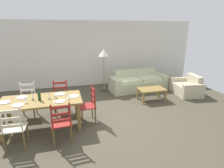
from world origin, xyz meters
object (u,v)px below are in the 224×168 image
(armchair_upholstered, at_px, (188,87))
(coffee_cup_primary, at_px, (56,96))
(dining_chair_near_right, at_px, (61,123))
(wine_bottle, at_px, (39,96))
(standing_lamp, at_px, (104,55))
(coffee_table, at_px, (152,90))
(couch, at_px, (138,83))
(wine_glass_near_left, at_px, (25,98))
(dining_chair_far_right, at_px, (61,97))
(dining_chair_far_left, at_px, (28,100))
(dining_table, at_px, (41,103))
(wine_glass_near_right, at_px, (67,95))
(dining_chair_near_left, at_px, (14,128))
(dining_chair_head_east, at_px, (89,105))

(armchair_upholstered, bearing_deg, coffee_cup_primary, -165.68)
(dining_chair_near_right, distance_m, wine_bottle, 0.95)
(standing_lamp, bearing_deg, coffee_table, -46.16)
(couch, bearing_deg, wine_glass_near_left, -148.50)
(wine_bottle, bearing_deg, dining_chair_far_right, 60.37)
(dining_chair_far_left, bearing_deg, dining_table, -59.96)
(wine_glass_near_left, bearing_deg, standing_lamp, 45.93)
(coffee_table, distance_m, armchair_upholstered, 1.64)
(coffee_cup_primary, distance_m, couch, 3.80)
(coffee_cup_primary, distance_m, standing_lamp, 2.99)
(coffee_table, bearing_deg, wine_glass_near_right, -158.72)
(dining_chair_far_right, distance_m, wine_bottle, 1.02)
(dining_table, relative_size, coffee_cup_primary, 21.11)
(dining_chair_near_left, height_order, couch, dining_chair_near_left)
(dining_chair_near_right, height_order, standing_lamp, standing_lamp)
(dining_chair_near_right, bearing_deg, wine_bottle, 123.01)
(armchair_upholstered, height_order, standing_lamp, standing_lamp)
(dining_chair_far_left, bearing_deg, dining_chair_far_right, -0.59)
(armchair_upholstered, bearing_deg, wine_bottle, -166.15)
(dining_chair_far_left, distance_m, standing_lamp, 3.13)
(dining_chair_far_right, relative_size, wine_glass_near_left, 5.96)
(dining_chair_far_right, distance_m, couch, 3.30)
(dining_chair_far_left, distance_m, wine_glass_near_left, 0.98)
(dining_chair_near_right, distance_m, coffee_cup_primary, 0.84)
(dining_chair_far_left, distance_m, coffee_cup_primary, 1.15)
(dining_table, distance_m, coffee_table, 3.57)
(dining_chair_near_left, xyz_separation_m, coffee_cup_primary, (0.81, 0.73, 0.32))
(dining_chair_near_right, distance_m, coffee_table, 3.45)
(dining_table, distance_m, coffee_cup_primary, 0.37)
(dining_chair_near_right, bearing_deg, coffee_table, 30.18)
(wine_glass_near_left, relative_size, coffee_cup_primary, 1.79)
(wine_bottle, height_order, wine_glass_near_right, wine_bottle)
(wine_glass_near_left, height_order, wine_glass_near_right, same)
(dining_chair_far_right, bearing_deg, dining_chair_far_left, 179.41)
(dining_chair_far_left, xyz_separation_m, armchair_upholstered, (5.50, 0.43, -0.23))
(dining_table, height_order, dining_chair_head_east, dining_chair_head_east)
(armchair_upholstered, bearing_deg, dining_table, -166.71)
(dining_table, xyz_separation_m, dining_chair_near_right, (0.45, -0.78, -0.19))
(dining_chair_head_east, relative_size, wine_glass_near_right, 5.96)
(coffee_cup_primary, xyz_separation_m, coffee_table, (3.08, 0.96, -0.44))
(wine_glass_near_right, relative_size, couch, 0.07)
(couch, distance_m, standing_lamp, 1.76)
(dining_table, distance_m, wine_bottle, 0.21)
(dining_table, distance_m, dining_chair_far_left, 0.91)
(dining_chair_near_right, relative_size, standing_lamp, 0.59)
(dining_chair_far_right, bearing_deg, dining_table, -120.48)
(dining_table, distance_m, dining_chair_far_right, 0.90)
(dining_chair_far_right, relative_size, wine_glass_near_right, 5.96)
(dining_chair_far_left, height_order, coffee_cup_primary, dining_chair_far_left)
(dining_chair_near_right, distance_m, dining_chair_far_left, 1.79)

